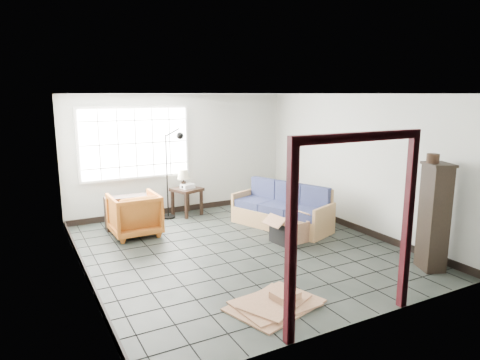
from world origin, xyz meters
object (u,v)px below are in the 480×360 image
side_table (187,193)px  tall_shelf (434,216)px  futon_sofa (283,211)px  armchair (134,212)px

side_table → tall_shelf: size_ratio=0.44×
futon_sofa → tall_shelf: tall_shelf is taller
tall_shelf → futon_sofa: bearing=128.3°
futon_sofa → side_table: bearing=108.1°
armchair → tall_shelf: tall_shelf is taller
armchair → side_table: size_ratio=1.24×
futon_sofa → side_table: (-1.37, 1.69, 0.18)m
futon_sofa → armchair: bearing=141.3°
futon_sofa → armchair: (-2.73, 0.87, 0.12)m
armchair → futon_sofa: bearing=161.1°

